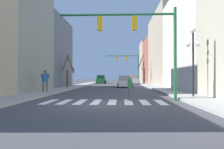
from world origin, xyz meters
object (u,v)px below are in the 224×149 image
traffic_signal_near (139,33)px  street_lamp_right_corner (193,48)px  car_driving_toward_lane (101,80)px  car_parked_right_far (133,80)px  pedestrian_waiting_at_curb (130,85)px  traffic_signal_far (129,62)px  car_parked_left_near (125,82)px  street_tree_left_mid (143,71)px  pedestrian_near_right_corner (45,79)px  street_tree_right_mid (68,73)px

traffic_signal_near → street_lamp_right_corner: (3.58, 1.16, -0.78)m
traffic_signal_near → car_driving_toward_lane: traffic_signal_near is taller
street_lamp_right_corner → car_parked_right_far: 28.28m
street_lamp_right_corner → pedestrian_waiting_at_curb: bearing=-162.6°
traffic_signal_far → street_lamp_right_corner: bearing=-83.1°
car_parked_left_near → street_tree_left_mid: (3.68, 11.36, 1.77)m
pedestrian_near_right_corner → street_tree_left_mid: size_ratio=0.32×
street_tree_right_mid → street_tree_left_mid: (10.78, 14.22, 0.54)m
traffic_signal_near → car_parked_right_far: size_ratio=1.55×
pedestrian_near_right_corner → street_tree_right_mid: street_tree_right_mid is taller
traffic_signal_near → pedestrian_waiting_at_curb: (-0.58, -0.15, -3.18)m
traffic_signal_far → street_tree_right_mid: 16.58m
pedestrian_near_right_corner → pedestrian_waiting_at_curb: bearing=-72.9°
traffic_signal_far → car_parked_right_far: (0.91, 1.15, -3.40)m
car_driving_toward_lane → street_tree_left_mid: street_tree_left_mid is taller
traffic_signal_near → street_tree_right_mid: size_ratio=1.72×
traffic_signal_near → street_tree_left_mid: 28.17m
street_lamp_right_corner → car_parked_left_near: bearing=105.0°
pedestrian_near_right_corner → car_parked_left_near: bearing=22.4°
traffic_signal_far → pedestrian_waiting_at_curb: 28.43m
car_parked_left_near → car_driving_toward_lane: bearing=15.7°
street_tree_left_mid → car_parked_right_far: bearing=145.6°
car_driving_toward_lane → pedestrian_waiting_at_curb: bearing=-171.9°
street_tree_right_mid → street_tree_left_mid: 17.85m
traffic_signal_far → street_tree_right_mid: (-8.00, -14.35, -2.24)m
car_parked_right_far → street_tree_right_mid: bearing=150.1°
traffic_signal_near → street_tree_left_mid: size_ratio=1.25×
car_parked_left_near → car_parked_right_far: bearing=-8.1°
traffic_signal_far → street_tree_left_mid: (2.78, -0.13, -1.70)m
street_lamp_right_corner → pedestrian_near_right_corner: size_ratio=2.46×
car_parked_right_far → pedestrian_waiting_at_curb: bearing=176.4°
car_parked_left_near → pedestrian_waiting_at_curb: 16.74m
car_parked_right_far → car_driving_toward_lane: (-6.63, 4.51, 0.03)m
pedestrian_near_right_corner → street_tree_right_mid: size_ratio=0.45×
street_lamp_right_corner → street_tree_left_mid: 26.81m
car_parked_left_near → pedestrian_waiting_at_curb: bearing=179.9°
street_lamp_right_corner → car_parked_left_near: street_lamp_right_corner is taller
street_lamp_right_corner → car_parked_right_far: (-2.34, 28.07, -2.52)m
street_lamp_right_corner → street_tree_right_mid: 16.92m
pedestrian_waiting_at_curb → traffic_signal_far: bearing=166.6°
car_parked_right_far → car_driving_toward_lane: 8.01m
car_parked_left_near → street_tree_right_mid: (-7.10, -2.86, 1.23)m
car_parked_left_near → pedestrian_waiting_at_curb: (-0.02, -16.74, 0.18)m
traffic_signal_near → car_parked_right_far: traffic_signal_near is taller
pedestrian_waiting_at_curb → pedestrian_near_right_corner: pedestrian_near_right_corner is taller
street_lamp_right_corner → street_tree_right_mid: bearing=131.8°
traffic_signal_far → pedestrian_waiting_at_curb: bearing=-91.9°
car_parked_right_far → pedestrian_near_right_corner: size_ratio=2.50×
pedestrian_near_right_corner → street_tree_right_mid: bearing=53.9°
car_parked_left_near → traffic_signal_far: bearing=-4.5°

